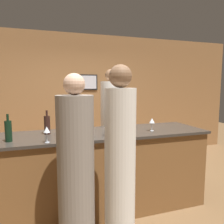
# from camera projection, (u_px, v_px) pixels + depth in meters

# --- Properties ---
(ground_plane) EXTENTS (14.00, 14.00, 0.00)m
(ground_plane) POSITION_uv_depth(u_px,v_px,m) (104.00, 208.00, 3.01)
(ground_plane) COLOR brown
(back_wall) EXTENTS (8.00, 0.08, 2.80)m
(back_wall) POSITION_uv_depth(u_px,v_px,m) (77.00, 98.00, 4.87)
(back_wall) COLOR olive
(back_wall) RESTS_ON ground_plane
(bar_counter) EXTENTS (2.79, 0.80, 1.07)m
(bar_counter) POSITION_uv_depth(u_px,v_px,m) (103.00, 171.00, 2.95)
(bar_counter) COLOR brown
(bar_counter) RESTS_ON ground_plane
(bartender) EXTENTS (0.37, 0.37, 1.96)m
(bartender) POSITION_uv_depth(u_px,v_px,m) (111.00, 130.00, 3.81)
(bartender) COLOR silver
(bartender) RESTS_ON ground_plane
(guest_0) EXTENTS (0.34, 0.34, 1.78)m
(guest_0) POSITION_uv_depth(u_px,v_px,m) (76.00, 178.00, 2.01)
(guest_0) COLOR gray
(guest_0) RESTS_ON ground_plane
(guest_1) EXTENTS (0.29, 0.29, 1.87)m
(guest_1) POSITION_uv_depth(u_px,v_px,m) (120.00, 170.00, 2.06)
(guest_1) COLOR silver
(guest_1) RESTS_ON ground_plane
(wine_bottle_0) EXTENTS (0.07, 0.07, 0.31)m
(wine_bottle_0) POSITION_uv_depth(u_px,v_px,m) (8.00, 131.00, 2.38)
(wine_bottle_0) COLOR black
(wine_bottle_0) RESTS_ON bar_counter
(wine_bottle_1) EXTENTS (0.08, 0.08, 0.30)m
(wine_bottle_1) POSITION_uv_depth(u_px,v_px,m) (47.00, 125.00, 2.75)
(wine_bottle_1) COLOR black
(wine_bottle_1) RESTS_ON bar_counter
(ice_bucket) EXTENTS (0.16, 0.16, 0.20)m
(ice_bucket) POSITION_uv_depth(u_px,v_px,m) (70.00, 126.00, 2.79)
(ice_bucket) COLOR silver
(ice_bucket) RESTS_ON bar_counter
(wine_glass_0) EXTENTS (0.07, 0.07, 0.18)m
(wine_glass_0) POSITION_uv_depth(u_px,v_px,m) (47.00, 130.00, 2.34)
(wine_glass_0) COLOR silver
(wine_glass_0) RESTS_ON bar_counter
(wine_glass_1) EXTENTS (0.07, 0.07, 0.17)m
(wine_glass_1) POSITION_uv_depth(u_px,v_px,m) (152.00, 121.00, 2.94)
(wine_glass_1) COLOR silver
(wine_glass_1) RESTS_ON bar_counter
(wine_glass_2) EXTENTS (0.07, 0.07, 0.16)m
(wine_glass_2) POSITION_uv_depth(u_px,v_px,m) (80.00, 127.00, 2.59)
(wine_glass_2) COLOR silver
(wine_glass_2) RESTS_ON bar_counter
(wine_glass_3) EXTENTS (0.08, 0.08, 0.16)m
(wine_glass_3) POSITION_uv_depth(u_px,v_px,m) (107.00, 126.00, 2.66)
(wine_glass_3) COLOR silver
(wine_glass_3) RESTS_ON bar_counter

